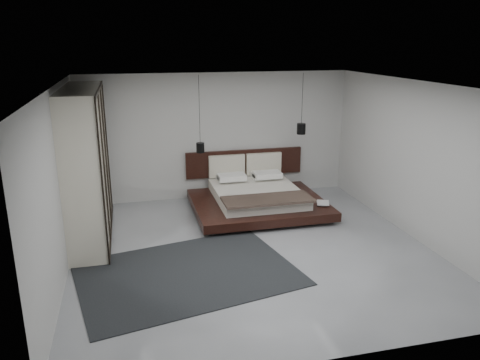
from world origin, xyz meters
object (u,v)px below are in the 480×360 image
object	(u,v)px
lattice_screen	(77,154)
pendant_right	(301,129)
pendant_left	(200,147)
rug	(187,273)
wardrobe	(87,164)
bed	(257,197)

from	to	relation	value
lattice_screen	pendant_right	world-z (taller)	pendant_right
pendant_left	rug	distance (m)	3.28
pendant_right	wardrobe	distance (m)	4.54
pendant_right	bed	bearing A→B (deg)	-159.33
lattice_screen	rug	bearing A→B (deg)	-60.08
bed	rug	bearing A→B (deg)	-125.94
wardrobe	bed	bearing A→B (deg)	9.86
lattice_screen	pendant_right	size ratio (longest dim) A/B	2.00
pendant_left	wardrobe	xyz separation A→B (m)	(-2.20, -1.00, 0.02)
pendant_left	rug	size ratio (longest dim) A/B	0.49
bed	pendant_right	bearing A→B (deg)	20.67
wardrobe	pendant_right	bearing A→B (deg)	12.68
pendant_left	lattice_screen	bearing A→B (deg)	177.19
pendant_left	rug	bearing A→B (deg)	-103.51
pendant_right	rug	size ratio (longest dim) A/B	0.40
pendant_left	rug	world-z (taller)	pendant_left
pendant_left	wardrobe	bearing A→B (deg)	-155.66
wardrobe	rug	bearing A→B (deg)	-52.10
lattice_screen	wardrobe	bearing A→B (deg)	-77.29
lattice_screen	pendant_right	bearing A→B (deg)	-1.47
lattice_screen	pendant_left	xyz separation A→B (m)	(2.45, -0.12, 0.02)
bed	pendant_right	distance (m)	1.79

